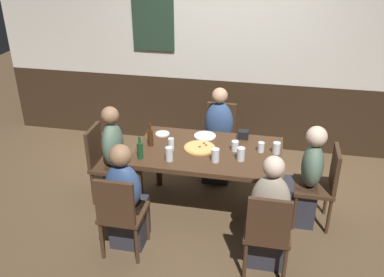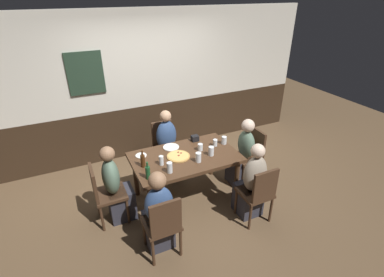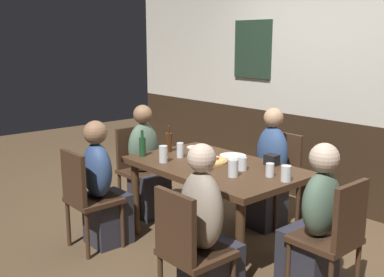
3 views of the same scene
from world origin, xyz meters
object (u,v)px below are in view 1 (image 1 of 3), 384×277
Objects in this scene: person_head_east at (305,183)px; beer_bottle_brown at (150,137)px; chair_head_east at (322,182)px; chair_right_near at (268,230)px; highball_clear at (261,148)px; chair_left_near at (120,211)px; person_left_near at (126,203)px; beer_glass_half at (215,156)px; tumbler_short at (235,147)px; plate_white_small at (162,134)px; dining_table at (208,157)px; pint_glass_pale at (169,155)px; person_right_near at (268,220)px; person_head_west at (118,162)px; tumbler_water at (171,145)px; beer_bottle_green at (140,150)px; pizza at (200,148)px; chair_mid_far at (220,135)px; pint_glass_stout at (241,155)px; chair_head_west at (104,160)px; condiment_caddy at (243,135)px; beer_glass_tall at (276,149)px; plate_white_large at (205,136)px; person_mid_far at (218,142)px.

beer_bottle_brown is at bearing -179.57° from person_head_east.
chair_head_east and chair_right_near have the same top height.
chair_head_east is 8.30× the size of highball_clear.
chair_left_near is at bearing -152.39° from person_head_east.
person_left_near is 0.97m from beer_glass_half.
tumbler_short reaches higher than plate_white_small.
dining_table is 1.72× the size of chair_left_near.
pint_glass_pale is at bearing -68.36° from plate_white_small.
person_right_near is at bearing -0.04° from person_left_near.
person_right_near is (1.67, -0.71, 0.00)m from person_head_west.
beer_bottle_green is (-0.26, -0.23, 0.03)m from tumbler_water.
pizza is 3.10× the size of tumbler_short.
pizza is at bearing 169.98° from dining_table.
chair_mid_far is at bearing 46.73° from plate_white_small.
dining_table is at bearing 158.12° from pint_glass_stout.
beer_bottle_green is (-0.54, -0.32, 0.08)m from pizza.
beer_glass_half is (1.28, -0.22, 0.31)m from chair_head_west.
beer_bottle_green is (-0.99, -0.16, 0.03)m from pint_glass_stout.
beer_bottle_brown reaches higher than beer_glass_half.
person_left_near is (0.51, -0.71, -0.02)m from chair_head_west.
dining_table is 14.27× the size of highball_clear.
plate_white_small is at bearing 154.45° from dining_table.
pizza is 0.40m from pint_glass_pale.
condiment_caddy is at bearing 78.97° from tumbler_short.
person_head_east reaches higher than chair_mid_far.
chair_head_west is at bearing 154.53° from chair_right_near.
chair_right_near is 1.00× the size of chair_left_near.
tumbler_water is at bearing -6.41° from person_head_west.
person_right_near is 7.86× the size of pint_glass_pale.
pizza reaches higher than dining_table.
pizza is 2.74× the size of beer_glass_tall.
tumbler_short is at bearing 117.55° from person_right_near.
dining_table is at bearing 25.13° from beer_bottle_green.
highball_clear reaches higher than plate_white_large.
pizza is at bearing -175.71° from beer_glass_tall.
beer_glass_half reaches higher than tumbler_water.
person_right_near reaches higher than plate_white_small.
chair_head_east is at bearing -8.97° from beer_glass_tall.
chair_head_west and chair_right_near have the same top height.
person_mid_far is 0.57m from condiment_caddy.
person_head_east is at bearing 0.00° from chair_head_west.
dining_table is at bearing -25.55° from plate_white_small.
person_head_east is at bearing -13.43° from beer_glass_tall.
dining_table is 6.27× the size of plate_white_large.
chair_head_west is at bearing 174.90° from tumbler_water.
pint_glass_pale reaches higher than beer_glass_tall.
person_left_near is at bearing -147.24° from beer_glass_half.
person_right_near reaches higher than dining_table.
condiment_caddy is (-0.68, 0.35, 0.32)m from person_head_east.
plate_white_large is at bearing 159.37° from highball_clear.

